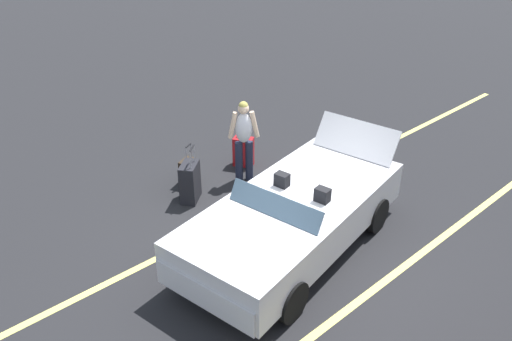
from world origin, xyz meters
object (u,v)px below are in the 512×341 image
(traveler_person, at_px, (244,137))
(suitcase_large_black, at_px, (190,182))
(suitcase_small_carryon, at_px, (187,171))
(suitcase_medium_bright, at_px, (243,152))
(convertible_car, at_px, (286,224))

(traveler_person, bearing_deg, suitcase_large_black, -60.17)
(suitcase_small_carryon, relative_size, traveler_person, 0.51)
(suitcase_large_black, xyz_separation_m, suitcase_medium_bright, (-1.60, -0.35, -0.06))
(suitcase_small_carryon, xyz_separation_m, traveler_person, (-0.90, 0.65, 0.68))
(convertible_car, distance_m, suitcase_medium_bright, 3.05)
(convertible_car, xyz_separation_m, suitcase_medium_bright, (-1.44, -2.68, -0.28))
(suitcase_small_carryon, height_order, traveler_person, traveler_person)
(suitcase_small_carryon, bearing_deg, suitcase_medium_bright, -123.07)
(suitcase_small_carryon, bearing_deg, suitcase_large_black, 124.52)
(traveler_person, bearing_deg, convertible_car, 9.54)
(convertible_car, bearing_deg, suitcase_medium_bright, -129.02)
(suitcase_medium_bright, distance_m, traveler_person, 0.86)
(suitcase_medium_bright, relative_size, traveler_person, 0.50)
(traveler_person, bearing_deg, suitcase_small_carryon, -90.66)
(convertible_car, distance_m, suitcase_small_carryon, 2.88)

